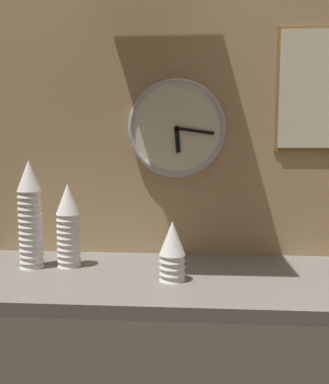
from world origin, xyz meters
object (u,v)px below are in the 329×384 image
(cup_stack_center, at_px, (172,251))
(wall_clock, at_px, (177,128))
(cup_stack_left, at_px, (68,225))
(cup_stack_far_left, at_px, (30,214))

(cup_stack_center, relative_size, wall_clock, 0.51)
(cup_stack_center, distance_m, wall_clock, 0.49)
(wall_clock, bearing_deg, cup_stack_center, -89.98)
(cup_stack_center, bearing_deg, cup_stack_left, 161.12)
(cup_stack_left, distance_m, cup_stack_center, 0.39)
(cup_stack_far_left, height_order, wall_clock, wall_clock)
(cup_stack_left, height_order, wall_clock, wall_clock)
(wall_clock, bearing_deg, cup_stack_left, -154.49)
(cup_stack_far_left, xyz_separation_m, cup_stack_center, (0.49, -0.10, -0.09))
(cup_stack_far_left, bearing_deg, cup_stack_left, 10.11)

